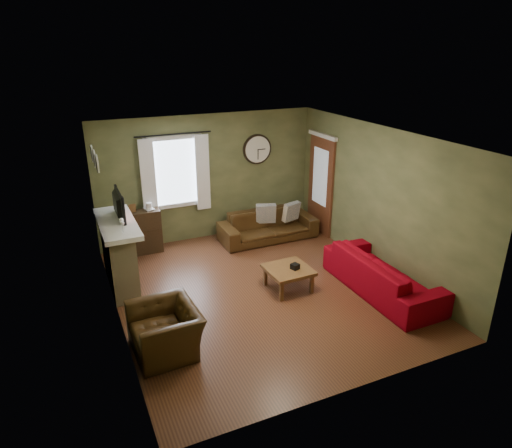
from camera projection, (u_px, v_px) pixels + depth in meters
name	position (u px, v px, depth m)	size (l,w,h in m)	color
floor	(260.00, 290.00, 7.71)	(4.60, 5.20, 0.00)	#58311D
ceiling	(261.00, 137.00, 6.75)	(4.60, 5.20, 0.00)	white
wall_left	(111.00, 243.00, 6.36)	(0.00, 5.20, 2.60)	#5A6038
wall_right	(378.00, 200.00, 8.11)	(0.00, 5.20, 2.60)	#5A6038
wall_back	(208.00, 178.00, 9.43)	(4.60, 0.00, 2.60)	#5A6038
wall_front	(359.00, 296.00, 5.03)	(4.60, 0.00, 2.60)	#5A6038
fireplace	(119.00, 256.00, 7.69)	(0.40, 1.40, 1.10)	tan
firebox	(132.00, 267.00, 7.85)	(0.04, 0.60, 0.55)	black
mantel	(117.00, 224.00, 7.48)	(0.58, 1.60, 0.08)	white
tv	(115.00, 208.00, 7.53)	(0.60, 0.08, 0.35)	black
tv_screen	(120.00, 204.00, 7.54)	(0.02, 0.62, 0.36)	#994C3F
medallion_left	(97.00, 164.00, 6.69)	(0.28, 0.28, 0.03)	white
medallion_mid	(95.00, 158.00, 6.99)	(0.28, 0.28, 0.03)	white
medallion_right	(92.00, 154.00, 7.28)	(0.28, 0.28, 0.03)	white
window_pane	(175.00, 172.00, 9.08)	(1.00, 0.02, 1.30)	silver
curtain_rod	(173.00, 134.00, 8.71)	(0.03, 0.03, 1.50)	black
curtain_left	(148.00, 179.00, 8.80)	(0.28, 0.04, 1.55)	white
curtain_right	(203.00, 173.00, 9.22)	(0.28, 0.04, 1.55)	white
wall_clock	(258.00, 149.00, 9.62)	(0.64, 0.06, 0.64)	white
door	(321.00, 186.00, 9.75)	(0.05, 0.90, 2.10)	brown
bookshelf	(142.00, 232.00, 8.96)	(0.73, 0.31, 0.87)	black
book	(144.00, 206.00, 8.82)	(0.17, 0.23, 0.02)	brown
sofa_brown	(268.00, 226.00, 9.63)	(2.05, 0.80, 0.60)	#37230F
pillow_left	(291.00, 212.00, 9.71)	(0.40, 0.12, 0.40)	gray
pillow_right	(266.00, 213.00, 9.60)	(0.42, 0.12, 0.42)	gray
sofa_red	(382.00, 274.00, 7.57)	(2.25, 0.88, 0.66)	maroon
armchair	(166.00, 330.00, 6.11)	(0.98, 0.85, 0.63)	#37230F
coffee_table	(288.00, 278.00, 7.71)	(0.72, 0.72, 0.38)	brown
tissue_box	(295.00, 268.00, 7.61)	(0.12, 0.12, 0.09)	black
wine_glass_a	(123.00, 227.00, 6.96)	(0.07, 0.07, 0.19)	white
wine_glass_b	(122.00, 225.00, 7.03)	(0.08, 0.08, 0.22)	white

